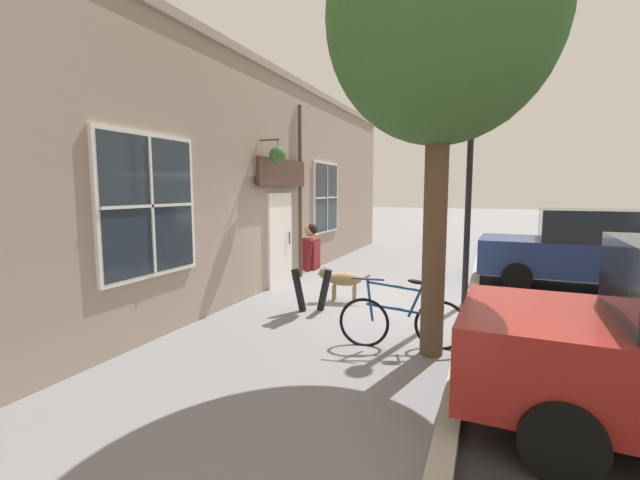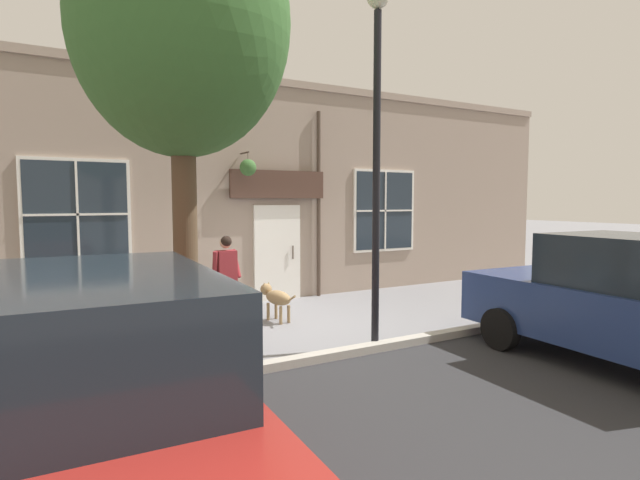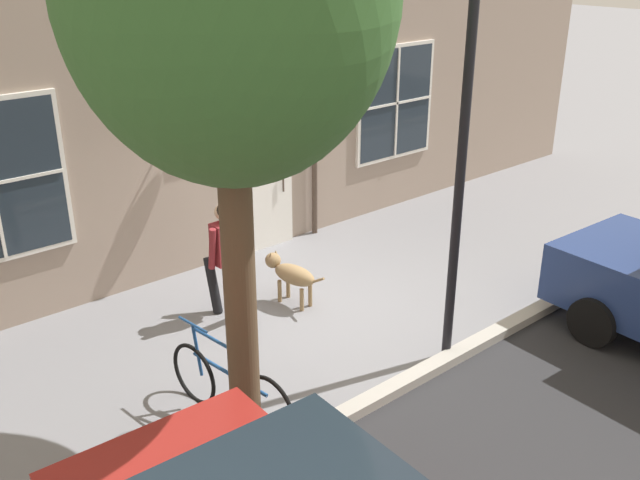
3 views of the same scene
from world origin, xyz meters
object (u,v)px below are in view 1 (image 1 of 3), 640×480
object	(u,v)px
leaning_bicycle	(402,321)
street_tree_by_curb	(446,21)
street_lamp	(471,123)
pedestrian_walking	(311,260)
parked_car_mid_block	(588,249)
dog_on_leash	(341,279)

from	to	relation	value
leaning_bicycle	street_tree_by_curb	bearing A→B (deg)	-11.17
leaning_bicycle	street_lamp	bearing A→B (deg)	75.43
pedestrian_walking	street_lamp	world-z (taller)	street_lamp
pedestrian_walking	parked_car_mid_block	xyz separation A→B (m)	(4.95, 3.80, -0.05)
dog_on_leash	street_lamp	size ratio (longest dim) A/B	0.20
pedestrian_walking	dog_on_leash	size ratio (longest dim) A/B	1.48
dog_on_leash	street_tree_by_curb	world-z (taller)	street_tree_by_curb
street_lamp	street_tree_by_curb	bearing A→B (deg)	-94.46
parked_car_mid_block	street_lamp	distance (m)	4.21
pedestrian_walking	street_lamp	distance (m)	3.81
pedestrian_walking	street_tree_by_curb	bearing A→B (deg)	-29.10
dog_on_leash	parked_car_mid_block	xyz separation A→B (m)	(4.68, 2.96, 0.44)
dog_on_leash	pedestrian_walking	bearing A→B (deg)	-107.76
pedestrian_walking	street_tree_by_curb	size ratio (longest dim) A/B	0.27
pedestrian_walking	leaning_bicycle	world-z (taller)	pedestrian_walking
street_tree_by_curb	street_lamp	bearing A→B (deg)	85.54
dog_on_leash	street_tree_by_curb	bearing A→B (deg)	-46.08
street_tree_by_curb	leaning_bicycle	distance (m)	3.87
parked_car_mid_block	dog_on_leash	bearing A→B (deg)	-147.69
dog_on_leash	parked_car_mid_block	size ratio (longest dim) A/B	0.24
pedestrian_walking	street_lamp	xyz separation A→B (m)	(2.55, 1.42, 2.45)
pedestrian_walking	street_lamp	size ratio (longest dim) A/B	0.30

